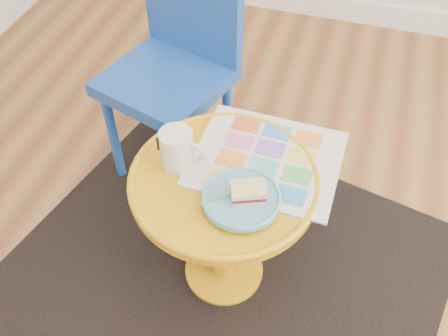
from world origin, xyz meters
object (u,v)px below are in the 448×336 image
(newspaper, at_px, (267,159))
(plate, at_px, (241,199))
(side_table, at_px, (224,209))
(mug, at_px, (178,149))
(chair, at_px, (177,58))

(newspaper, height_order, plate, plate)
(side_table, bearing_deg, plate, -45.63)
(mug, bearing_deg, plate, -18.42)
(mug, bearing_deg, newspaper, 25.32)
(newspaper, distance_m, mug, 0.24)
(newspaper, bearing_deg, plate, -96.98)
(newspaper, bearing_deg, side_table, -131.08)
(newspaper, height_order, mug, mug)
(side_table, height_order, mug, mug)
(side_table, distance_m, mug, 0.23)
(side_table, height_order, plate, plate)
(newspaper, relative_size, plate, 1.99)
(chair, relative_size, plate, 4.25)
(chair, height_order, plate, chair)
(side_table, xyz_separation_m, chair, (-0.30, 0.44, 0.13))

